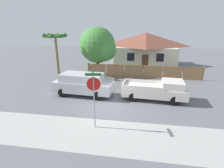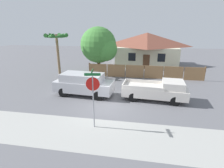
{
  "view_description": "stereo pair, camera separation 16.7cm",
  "coord_description": "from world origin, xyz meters",
  "px_view_note": "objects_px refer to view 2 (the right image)",
  "views": [
    {
      "loc": [
        2.18,
        -11.59,
        5.59
      ],
      "look_at": [
        0.28,
        0.46,
        1.6
      ],
      "focal_mm": 28.0,
      "sensor_mm": 36.0,
      "label": 1
    },
    {
      "loc": [
        2.35,
        -11.56,
        5.59
      ],
      "look_at": [
        0.28,
        0.46,
        1.6
      ],
      "focal_mm": 28.0,
      "sensor_mm": 36.0,
      "label": 2
    }
  ],
  "objects_px": {
    "house": "(146,48)",
    "palm_tree": "(57,40)",
    "oak_tree": "(100,46)",
    "stop_sign": "(93,89)",
    "red_suv": "(84,84)",
    "orange_pickup": "(157,90)"
  },
  "relations": [
    {
      "from": "palm_tree",
      "to": "red_suv",
      "type": "height_order",
      "value": "palm_tree"
    },
    {
      "from": "palm_tree",
      "to": "red_suv",
      "type": "relative_size",
      "value": 0.98
    },
    {
      "from": "house",
      "to": "palm_tree",
      "type": "relative_size",
      "value": 1.92
    },
    {
      "from": "stop_sign",
      "to": "red_suv",
      "type": "bearing_deg",
      "value": 105.76
    },
    {
      "from": "oak_tree",
      "to": "stop_sign",
      "type": "distance_m",
      "value": 12.36
    },
    {
      "from": "oak_tree",
      "to": "orange_pickup",
      "type": "height_order",
      "value": "oak_tree"
    },
    {
      "from": "house",
      "to": "orange_pickup",
      "type": "distance_m",
      "value": 14.05
    },
    {
      "from": "red_suv",
      "to": "orange_pickup",
      "type": "relative_size",
      "value": 0.99
    },
    {
      "from": "house",
      "to": "oak_tree",
      "type": "relative_size",
      "value": 1.68
    },
    {
      "from": "oak_tree",
      "to": "orange_pickup",
      "type": "bearing_deg",
      "value": -48.9
    },
    {
      "from": "oak_tree",
      "to": "stop_sign",
      "type": "xyz_separation_m",
      "value": [
        2.49,
        -12.06,
        -1.08
      ]
    },
    {
      "from": "red_suv",
      "to": "orange_pickup",
      "type": "distance_m",
      "value": 6.09
    },
    {
      "from": "stop_sign",
      "to": "oak_tree",
      "type": "bearing_deg",
      "value": 92.62
    },
    {
      "from": "orange_pickup",
      "to": "red_suv",
      "type": "bearing_deg",
      "value": -176.05
    },
    {
      "from": "house",
      "to": "palm_tree",
      "type": "height_order",
      "value": "palm_tree"
    },
    {
      "from": "house",
      "to": "red_suv",
      "type": "relative_size",
      "value": 1.88
    },
    {
      "from": "house",
      "to": "orange_pickup",
      "type": "bearing_deg",
      "value": -87.04
    },
    {
      "from": "red_suv",
      "to": "stop_sign",
      "type": "distance_m",
      "value": 5.41
    },
    {
      "from": "orange_pickup",
      "to": "stop_sign",
      "type": "relative_size",
      "value": 1.49
    },
    {
      "from": "house",
      "to": "red_suv",
      "type": "bearing_deg",
      "value": -111.1
    },
    {
      "from": "palm_tree",
      "to": "orange_pickup",
      "type": "xyz_separation_m",
      "value": [
        10.72,
        -5.07,
        -3.41
      ]
    },
    {
      "from": "oak_tree",
      "to": "house",
      "type": "bearing_deg",
      "value": 49.52
    }
  ]
}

